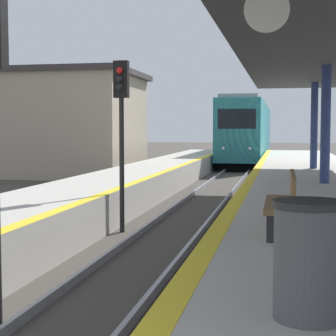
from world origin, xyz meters
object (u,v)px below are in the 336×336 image
(bench, at_px, (284,201))
(train, at_px, (249,131))
(signal_mid, at_px, (121,113))
(trash_bin, at_px, (309,260))

(bench, bearing_deg, train, 94.30)
(train, xyz_separation_m, signal_mid, (-1.27, -30.81, 0.62))
(signal_mid, xyz_separation_m, bench, (3.94, -4.67, -1.49))
(trash_bin, bearing_deg, signal_mid, 115.72)
(bench, bearing_deg, signal_mid, 130.14)
(signal_mid, relative_size, trash_bin, 4.22)
(signal_mid, bearing_deg, train, 87.64)
(train, bearing_deg, bench, -85.70)
(train, height_order, bench, train)
(signal_mid, height_order, trash_bin, signal_mid)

